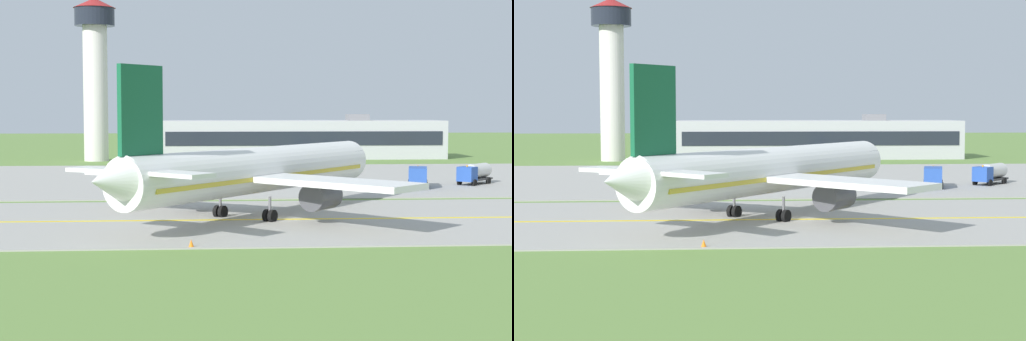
% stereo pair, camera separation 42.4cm
% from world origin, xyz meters
% --- Properties ---
extents(ground_plane, '(500.00, 500.00, 0.00)m').
position_xyz_m(ground_plane, '(0.00, 0.00, 0.00)').
color(ground_plane, olive).
extents(taxiway_strip, '(240.00, 28.00, 0.10)m').
position_xyz_m(taxiway_strip, '(0.00, 0.00, 0.05)').
color(taxiway_strip, '#9E9B93').
rests_on(taxiway_strip, ground).
extents(apron_pad, '(140.00, 52.00, 0.10)m').
position_xyz_m(apron_pad, '(10.00, 42.00, 0.05)').
color(apron_pad, '#9E9B93').
rests_on(apron_pad, ground).
extents(taxiway_centreline, '(220.00, 0.60, 0.01)m').
position_xyz_m(taxiway_centreline, '(0.00, 0.00, 0.11)').
color(taxiway_centreline, yellow).
rests_on(taxiway_centreline, taxiway_strip).
extents(airplane_lead, '(29.31, 33.33, 12.70)m').
position_xyz_m(airplane_lead, '(-2.16, 1.64, 4.13)').
color(airplane_lead, white).
rests_on(airplane_lead, ground).
extents(service_truck_baggage, '(5.67, 5.71, 2.65)m').
position_xyz_m(service_truck_baggage, '(27.55, 30.79, 1.53)').
color(service_truck_baggage, '#264CA5').
rests_on(service_truck_baggage, ground).
extents(service_truck_pushback, '(3.59, 6.33, 2.60)m').
position_xyz_m(service_truck_pushback, '(19.24, 26.93, 1.53)').
color(service_truck_pushback, '#264CA5').
rests_on(service_truck_pushback, ground).
extents(terminal_building, '(54.13, 11.36, 8.48)m').
position_xyz_m(terminal_building, '(13.00, 87.57, 3.66)').
color(terminal_building, '#B2B2B7').
rests_on(terminal_building, ground).
extents(control_tower, '(7.60, 7.60, 29.47)m').
position_xyz_m(control_tower, '(-25.57, 81.92, 17.60)').
color(control_tower, silver).
rests_on(control_tower, ground).
extents(traffic_cone_near_edge, '(0.44, 0.44, 0.60)m').
position_xyz_m(traffic_cone_near_edge, '(-7.56, -13.45, 0.30)').
color(traffic_cone_near_edge, orange).
rests_on(traffic_cone_near_edge, ground).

